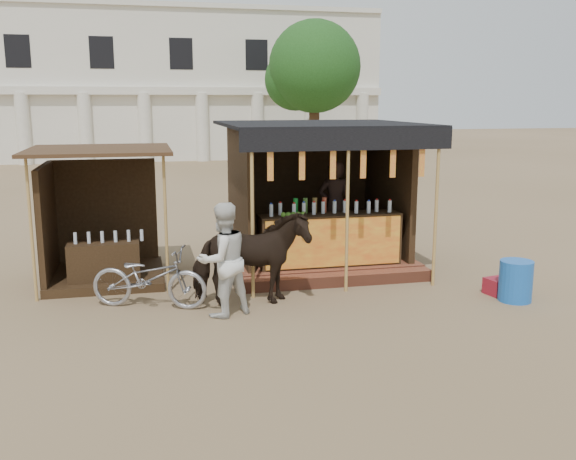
# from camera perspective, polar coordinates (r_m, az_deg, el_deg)

# --- Properties ---
(ground) EXTENTS (120.00, 120.00, 0.00)m
(ground) POSITION_cam_1_polar(r_m,az_deg,el_deg) (9.32, 2.23, -8.55)
(ground) COLOR #846B4C
(ground) RESTS_ON ground
(main_stall) EXTENTS (3.60, 3.61, 2.78)m
(main_stall) POSITION_cam_1_polar(r_m,az_deg,el_deg) (12.46, 2.79, 1.46)
(main_stall) COLOR brown
(main_stall) RESTS_ON ground
(secondary_stall) EXTENTS (2.40, 2.40, 2.38)m
(secondary_stall) POSITION_cam_1_polar(r_m,az_deg,el_deg) (11.95, -16.80, -0.33)
(secondary_stall) COLOR #342213
(secondary_stall) RESTS_ON ground
(cow) EXTENTS (1.80, 0.84, 1.51)m
(cow) POSITION_cam_1_polar(r_m,az_deg,el_deg) (10.04, -3.32, -2.59)
(cow) COLOR black
(cow) RESTS_ON ground
(motorbike) EXTENTS (1.95, 1.24, 0.97)m
(motorbike) POSITION_cam_1_polar(r_m,az_deg,el_deg) (10.23, -12.24, -4.16)
(motorbike) COLOR #9999A1
(motorbike) RESTS_ON ground
(bystander) EXTENTS (1.03, 0.94, 1.72)m
(bystander) POSITION_cam_1_polar(r_m,az_deg,el_deg) (9.60, -5.80, -2.65)
(bystander) COLOR silver
(bystander) RESTS_ON ground
(blue_barrel) EXTENTS (0.69, 0.69, 0.66)m
(blue_barrel) POSITION_cam_1_polar(r_m,az_deg,el_deg) (11.00, 19.58, -4.28)
(blue_barrel) COLOR blue
(blue_barrel) RESTS_ON ground
(red_crate) EXTENTS (0.51, 0.44, 0.27)m
(red_crate) POSITION_cam_1_polar(r_m,az_deg,el_deg) (11.34, 18.30, -4.76)
(red_crate) COLOR maroon
(red_crate) RESTS_ON ground
(cooler) EXTENTS (0.74, 0.61, 0.46)m
(cooler) POSITION_cam_1_polar(r_m,az_deg,el_deg) (12.21, 7.95, -2.68)
(cooler) COLOR #1A7743
(cooler) RESTS_ON ground
(background_building) EXTENTS (26.00, 7.45, 8.18)m
(background_building) POSITION_cam_1_polar(r_m,az_deg,el_deg) (38.41, -12.79, 12.32)
(background_building) COLOR silver
(background_building) RESTS_ON ground
(tree) EXTENTS (4.50, 4.40, 7.00)m
(tree) POSITION_cam_1_polar(r_m,az_deg,el_deg) (31.69, 1.97, 14.02)
(tree) COLOR #382314
(tree) RESTS_ON ground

